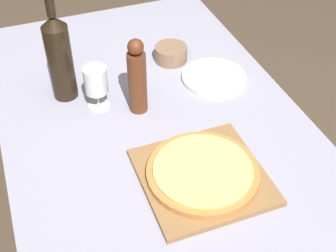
{
  "coord_description": "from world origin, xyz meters",
  "views": [
    {
      "loc": [
        -0.35,
        -0.97,
        1.69
      ],
      "look_at": [
        0.01,
        -0.03,
        0.79
      ],
      "focal_mm": 50.0,
      "sensor_mm": 36.0,
      "label": 1
    }
  ],
  "objects": [
    {
      "name": "dinner_plate",
      "position": [
        0.27,
        0.21,
        0.74
      ],
      "size": [
        0.22,
        0.22,
        0.01
      ],
      "color": "silver",
      "rests_on": "dining_table"
    },
    {
      "name": "dining_table",
      "position": [
        0.0,
        0.0,
        0.65
      ],
      "size": [
        0.92,
        1.66,
        0.73
      ],
      "color": "#9393A8",
      "rests_on": "ground_plane"
    },
    {
      "name": "pepper_mill",
      "position": [
        -0.03,
        0.15,
        0.85
      ],
      "size": [
        0.06,
        0.06,
        0.26
      ],
      "color": "#5B2D19",
      "rests_on": "dining_table"
    },
    {
      "name": "pizza",
      "position": [
        0.04,
        -0.2,
        0.76
      ],
      "size": [
        0.31,
        0.31,
        0.02
      ],
      "color": "#BC7A3D",
      "rests_on": "cutting_board"
    },
    {
      "name": "wine_bottle",
      "position": [
        -0.23,
        0.3,
        0.88
      ],
      "size": [
        0.08,
        0.08,
        0.37
      ],
      "color": "black",
      "rests_on": "dining_table"
    },
    {
      "name": "cutting_board",
      "position": [
        0.04,
        -0.2,
        0.74
      ],
      "size": [
        0.33,
        0.33,
        0.02
      ],
      "color": "olive",
      "rests_on": "dining_table"
    },
    {
      "name": "small_bowl",
      "position": [
        0.17,
        0.37,
        0.76
      ],
      "size": [
        0.12,
        0.12,
        0.06
      ],
      "color": "#84664C",
      "rests_on": "dining_table"
    },
    {
      "name": "wine_glass",
      "position": [
        -0.14,
        0.21,
        0.83
      ],
      "size": [
        0.07,
        0.07,
        0.15
      ],
      "color": "silver",
      "rests_on": "dining_table"
    }
  ]
}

